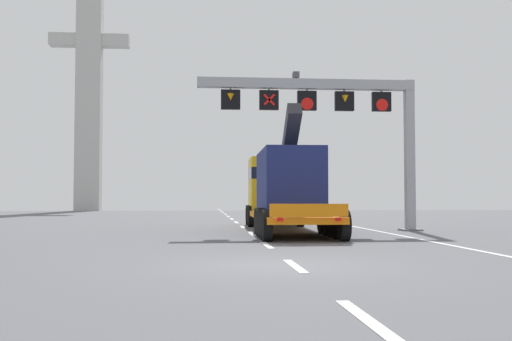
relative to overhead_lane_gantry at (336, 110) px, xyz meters
The scene contains 6 objects.
ground 15.22m from the overhead_lane_gantry, 108.00° to the right, with size 112.00×112.00×0.00m, color #5B5B60.
lane_markings 17.06m from the overhead_lane_gantry, 104.42° to the left, with size 0.20×72.79×0.01m.
edge_line_right 6.02m from the overhead_lane_gantry, 38.97° to the right, with size 0.20×63.00×0.01m, color silver.
overhead_lane_gantry is the anchor object (origin of this frame).
heavy_haul_truck_orange 4.42m from the overhead_lane_gantry, 153.65° to the left, with size 3.27×14.11×5.30m.
bridge_pylon_distant 48.34m from the overhead_lane_gantry, 113.87° to the left, with size 9.00×2.00×31.55m.
Camera 1 is at (-1.71, -13.57, 1.54)m, focal length 42.38 mm.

